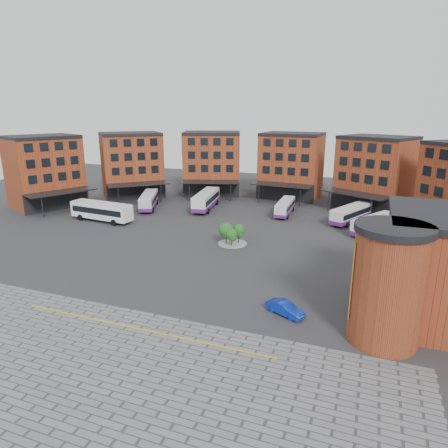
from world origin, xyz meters
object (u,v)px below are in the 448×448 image
(bus_f, at_px, (374,224))
(bus_b, at_px, (149,200))
(bus_c, at_px, (206,200))
(bus_d, at_px, (285,207))
(tree_island, at_px, (231,233))
(blue_car, at_px, (285,308))
(bus_a, at_px, (101,210))
(bus_e, at_px, (351,214))

(bus_f, bearing_deg, bus_b, -152.47)
(bus_c, bearing_deg, bus_b, -170.21)
(bus_c, bearing_deg, bus_f, -18.54)
(bus_d, relative_size, bus_f, 0.98)
(bus_d, xyz_separation_m, bus_f, (16.28, -6.79, 0.07))
(tree_island, distance_m, blue_car, 21.84)
(bus_a, height_order, bus_f, bus_a)
(bus_b, bearing_deg, bus_e, -18.04)
(bus_b, bearing_deg, blue_car, -66.48)
(tree_island, bearing_deg, blue_car, -56.19)
(bus_c, relative_size, bus_d, 1.27)
(bus_d, xyz_separation_m, bus_e, (12.30, -1.43, 0.15))
(bus_e, distance_m, bus_f, 6.68)
(tree_island, xyz_separation_m, bus_e, (16.07, 19.11, -0.23))
(bus_b, distance_m, bus_f, 43.56)
(bus_d, relative_size, blue_car, 2.48)
(tree_island, bearing_deg, bus_d, 79.61)
(bus_a, height_order, bus_b, bus_a)
(tree_island, relative_size, bus_b, 0.39)
(tree_island, bearing_deg, bus_e, 49.94)
(bus_e, height_order, bus_f, bus_e)
(bus_a, distance_m, bus_f, 47.43)
(tree_island, relative_size, bus_e, 0.40)
(bus_d, bearing_deg, bus_b, -171.64)
(tree_island, distance_m, bus_b, 28.24)
(tree_island, height_order, blue_car, tree_island)
(bus_a, bearing_deg, bus_f, -72.69)
(bus_d, bearing_deg, tree_island, -102.09)
(bus_c, bearing_deg, bus_a, -141.31)
(bus_a, height_order, bus_d, bus_a)
(bus_a, distance_m, blue_car, 44.52)
(bus_a, distance_m, bus_e, 45.03)
(bus_f, bearing_deg, bus_c, -159.84)
(bus_d, bearing_deg, bus_f, -24.34)
(bus_f, bearing_deg, blue_car, -73.85)
(bus_c, bearing_deg, blue_car, -65.53)
(bus_f, relative_size, blue_car, 2.54)
(bus_c, relative_size, bus_f, 1.25)
(tree_island, bearing_deg, bus_f, 34.44)
(tree_island, distance_m, bus_a, 26.72)
(tree_island, height_order, bus_b, tree_island)
(tree_island, relative_size, bus_f, 0.43)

